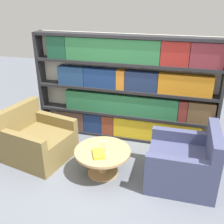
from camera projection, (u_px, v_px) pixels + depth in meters
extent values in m
plane|color=slate|center=(100.00, 185.00, 3.78)|extent=(14.00, 14.00, 0.00)
cube|color=silver|center=(126.00, 87.00, 4.80)|extent=(3.30, 0.05, 1.92)
cube|color=#262628|center=(43.00, 82.00, 5.09)|extent=(0.05, 0.30, 1.92)
cube|color=#262628|center=(220.00, 98.00, 4.30)|extent=(0.05, 0.30, 1.92)
cube|color=#262628|center=(123.00, 135.00, 5.08)|extent=(3.20, 0.30, 0.05)
cube|color=#262628|center=(124.00, 114.00, 4.89)|extent=(3.20, 0.30, 0.05)
cube|color=#262628|center=(124.00, 90.00, 4.69)|extent=(3.20, 0.30, 0.05)
cube|color=#262628|center=(125.00, 63.00, 4.50)|extent=(3.20, 0.30, 0.05)
cube|color=#262628|center=(125.00, 36.00, 4.31)|extent=(3.20, 0.30, 0.05)
cube|color=brown|center=(71.00, 119.00, 5.23)|extent=(0.58, 0.20, 0.38)
cube|color=navy|center=(94.00, 122.00, 5.11)|extent=(0.35, 0.20, 0.38)
cube|color=brown|center=(109.00, 124.00, 5.04)|extent=(0.23, 0.20, 0.38)
cube|color=gold|center=(156.00, 130.00, 4.82)|extent=(1.58, 0.20, 0.38)
cube|color=#2C7447|center=(120.00, 104.00, 4.80)|extent=(2.07, 0.20, 0.37)
cube|color=maroon|center=(183.00, 110.00, 4.53)|extent=(0.14, 0.20, 0.37)
cube|color=brown|center=(201.00, 112.00, 4.45)|extent=(0.44, 0.20, 0.37)
cube|color=navy|center=(72.00, 75.00, 4.83)|extent=(0.49, 0.20, 0.34)
cube|color=navy|center=(101.00, 78.00, 4.70)|extent=(0.59, 0.20, 0.34)
cube|color=orange|center=(121.00, 79.00, 4.60)|extent=(0.15, 0.20, 0.34)
cube|color=navy|center=(142.00, 81.00, 4.52)|extent=(0.56, 0.20, 0.34)
cube|color=orange|center=(185.00, 85.00, 4.34)|extent=(0.88, 0.20, 0.34)
cube|color=#1A4D34|center=(58.00, 47.00, 4.68)|extent=(0.36, 0.20, 0.39)
cube|color=#2E7341|center=(112.00, 50.00, 4.44)|extent=(1.64, 0.20, 0.39)
cube|color=maroon|center=(175.00, 53.00, 4.18)|extent=(0.45, 0.20, 0.39)
cube|color=maroon|center=(207.00, 55.00, 4.06)|extent=(0.51, 0.20, 0.39)
cube|color=olive|center=(40.00, 146.00, 4.35)|extent=(1.10, 1.06, 0.45)
cube|color=olive|center=(18.00, 117.00, 4.34)|extent=(0.32, 0.90, 0.43)
cube|color=olive|center=(24.00, 141.00, 3.88)|extent=(0.81, 0.28, 0.18)
cube|color=olive|center=(56.00, 120.00, 4.51)|extent=(0.81, 0.28, 0.18)
cube|color=#42476B|center=(180.00, 168.00, 3.80)|extent=(0.95, 0.90, 0.45)
cube|color=#42476B|center=(214.00, 146.00, 3.52)|extent=(0.15, 0.90, 0.43)
cube|color=#42476B|center=(178.00, 136.00, 4.02)|extent=(0.80, 0.13, 0.18)
cube|color=#42476B|center=(176.00, 164.00, 3.34)|extent=(0.80, 0.13, 0.18)
cylinder|color=tan|center=(103.00, 163.00, 3.97)|extent=(0.15, 0.15, 0.37)
cylinder|color=tan|center=(103.00, 172.00, 4.04)|extent=(0.46, 0.46, 0.03)
cylinder|color=tan|center=(103.00, 151.00, 3.89)|extent=(0.84, 0.84, 0.04)
cube|color=black|center=(103.00, 150.00, 3.88)|extent=(0.07, 0.06, 0.01)
cube|color=silver|center=(102.00, 146.00, 3.85)|extent=(0.11, 0.01, 0.16)
cube|color=gold|center=(99.00, 154.00, 3.76)|extent=(0.26, 0.30, 0.03)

